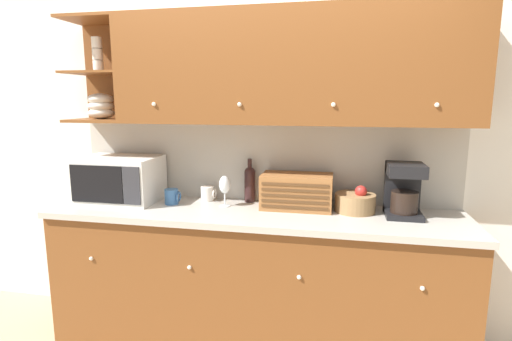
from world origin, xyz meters
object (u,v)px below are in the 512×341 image
Objects in this scene: fruit_basket at (355,202)px; wine_bottle at (250,182)px; bread_box at (297,191)px; mug at (172,197)px; microwave at (120,179)px; mug_blue_second at (208,194)px; wine_glass at (225,186)px; coffee_maker at (404,189)px.

wine_bottle is at bearing 171.14° from fruit_basket.
mug is at bearing -175.20° from bread_box.
microwave is 2.12× the size of fruit_basket.
microwave is 1.18× the size of bread_box.
mug_blue_second is at bearing 175.54° from fruit_basket.
wine_glass is at bearing -132.25° from wine_bottle.
wine_bottle reaches higher than mug.
microwave reaches higher than wine_glass.
bread_box is at bearing 178.29° from fruit_basket.
microwave is 5.21× the size of mug_blue_second.
microwave reaches higher than mug.
mug is at bearing -177.19° from fruit_basket.
microwave reaches higher than mug_blue_second.
fruit_basket is at bearing 2.81° from mug.
microwave is at bearing -168.06° from mug_blue_second.
microwave is at bearing -179.36° from wine_glass.
mug is at bearing -161.37° from wine_bottle.
bread_box is at bearing 177.39° from coffee_maker.
wine_glass is 0.87m from fruit_basket.
fruit_basket reaches higher than mug_blue_second.
microwave is at bearing 178.38° from mug.
mug reaches higher than mug_blue_second.
wine_bottle reaches higher than mug_blue_second.
wine_bottle is 1.02m from coffee_maker.
bread_box is 1.40× the size of coffee_maker.
coffee_maker reaches higher than bread_box.
coffee_maker is at bearing 1.08° from wine_glass.
bread_box reaches higher than fruit_basket.
microwave reaches higher than fruit_basket.
microwave reaches higher than bread_box.
mug_blue_second is at bearing 175.69° from coffee_maker.
fruit_basket is (1.64, 0.05, -0.10)m from microwave.
wine_glass is at bearing -173.83° from bread_box.
wine_bottle is (0.51, 0.17, 0.09)m from mug.
microwave is 0.63m from mug_blue_second.
mug_blue_second is at bearing -173.76° from wine_bottle.
mug_blue_second is 0.32× the size of coffee_maker.
bread_box reaches higher than mug.
wine_glass is 0.49m from bread_box.
mug_blue_second is (0.21, 0.14, -0.00)m from mug.
wine_bottle is 0.66× the size of bread_box.
wine_bottle is at bearing 10.08° from microwave.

